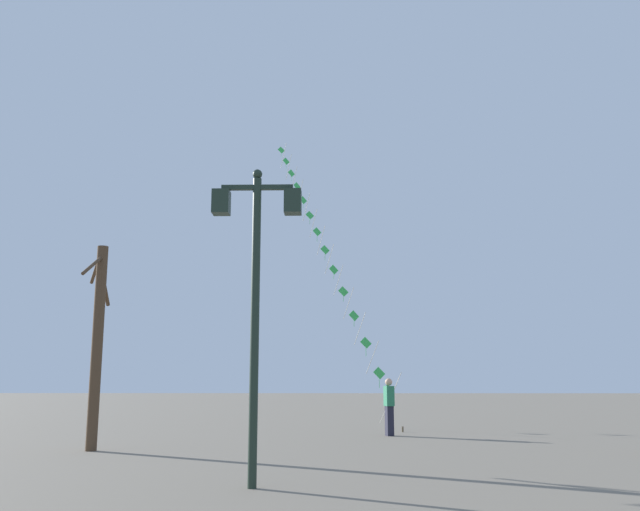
{
  "coord_description": "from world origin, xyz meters",
  "views": [
    {
      "loc": [
        -0.88,
        -1.37,
        1.6
      ],
      "look_at": [
        -1.49,
        25.39,
        6.61
      ],
      "focal_mm": 38.05,
      "sensor_mm": 36.0,
      "label": 1
    }
  ],
  "objects_px": {
    "kite_flyer": "(389,405)",
    "bare_tree": "(97,341)",
    "twin_lantern_lamp_post": "(256,262)",
    "kite_train": "(321,240)"
  },
  "relations": [
    {
      "from": "kite_train",
      "to": "bare_tree",
      "type": "distance_m",
      "value": 17.14
    },
    {
      "from": "kite_train",
      "to": "bare_tree",
      "type": "height_order",
      "value": "kite_train"
    },
    {
      "from": "twin_lantern_lamp_post",
      "to": "bare_tree",
      "type": "xyz_separation_m",
      "value": [
        -4.5,
        5.61,
        -0.92
      ]
    },
    {
      "from": "bare_tree",
      "to": "twin_lantern_lamp_post",
      "type": "bearing_deg",
      "value": -51.31
    },
    {
      "from": "twin_lantern_lamp_post",
      "to": "kite_train",
      "type": "distance_m",
      "value": 21.5
    },
    {
      "from": "twin_lantern_lamp_post",
      "to": "kite_train",
      "type": "bearing_deg",
      "value": 88.38
    },
    {
      "from": "kite_flyer",
      "to": "kite_train",
      "type": "bearing_deg",
      "value": -0.29
    },
    {
      "from": "kite_flyer",
      "to": "bare_tree",
      "type": "distance_m",
      "value": 8.95
    },
    {
      "from": "twin_lantern_lamp_post",
      "to": "kite_train",
      "type": "height_order",
      "value": "kite_train"
    },
    {
      "from": "twin_lantern_lamp_post",
      "to": "kite_flyer",
      "type": "distance_m",
      "value": 11.07
    }
  ]
}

